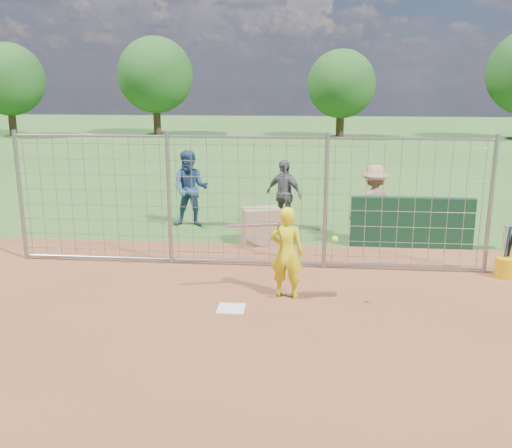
# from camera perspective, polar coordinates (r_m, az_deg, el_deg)

# --- Properties ---
(ground) EXTENTS (100.00, 100.00, 0.00)m
(ground) POSITION_cam_1_polar(r_m,az_deg,el_deg) (9.33, -2.33, -8.03)
(ground) COLOR #2D591E
(ground) RESTS_ON ground
(infield_dirt) EXTENTS (18.00, 18.00, 0.00)m
(infield_dirt) POSITION_cam_1_polar(r_m,az_deg,el_deg) (6.69, -5.95, -17.69)
(infield_dirt) COLOR brown
(infield_dirt) RESTS_ON ground
(home_plate) EXTENTS (0.43, 0.43, 0.02)m
(home_plate) POSITION_cam_1_polar(r_m,az_deg,el_deg) (9.14, -2.50, -8.44)
(home_plate) COLOR silver
(home_plate) RESTS_ON ground
(dugout_wall) EXTENTS (2.60, 0.20, 1.10)m
(dugout_wall) POSITION_cam_1_polar(r_m,az_deg,el_deg) (12.71, 15.30, 0.13)
(dugout_wall) COLOR #11381E
(dugout_wall) RESTS_ON ground
(batter) EXTENTS (0.62, 0.46, 1.55)m
(batter) POSITION_cam_1_polar(r_m,az_deg,el_deg) (9.41, 3.08, -2.85)
(batter) COLOR yellow
(batter) RESTS_ON ground
(bystander_a) EXTENTS (0.92, 0.72, 1.88)m
(bystander_a) POSITION_cam_1_polar(r_m,az_deg,el_deg) (14.09, -6.57, 3.52)
(bystander_a) COLOR navy
(bystander_a) RESTS_ON ground
(bystander_b) EXTENTS (1.06, 0.88, 1.70)m
(bystander_b) POSITION_cam_1_polar(r_m,az_deg,el_deg) (13.78, 2.77, 2.97)
(bystander_b) COLOR #57575C
(bystander_b) RESTS_ON ground
(bystander_c) EXTENTS (1.27, 0.98, 1.74)m
(bystander_c) POSITION_cam_1_polar(r_m,az_deg,el_deg) (12.84, 11.69, 1.95)
(bystander_c) COLOR #9A7354
(bystander_c) RESTS_ON ground
(equipment_bin) EXTENTS (0.93, 0.78, 0.80)m
(equipment_bin) POSITION_cam_1_polar(r_m,az_deg,el_deg) (12.58, 0.53, -0.20)
(equipment_bin) COLOR tan
(equipment_bin) RESTS_ON ground
(equipment_in_play) EXTENTS (1.79, 0.33, 0.24)m
(equipment_in_play) POSITION_cam_1_polar(r_m,az_deg,el_deg) (9.11, 1.63, -0.44)
(equipment_in_play) COLOR silver
(equipment_in_play) RESTS_ON ground
(bucket_with_bats) EXTENTS (0.34, 0.39, 0.97)m
(bucket_with_bats) POSITION_cam_1_polar(r_m,az_deg,el_deg) (11.40, 23.61, -3.76)
(bucket_with_bats) COLOR #DE9C0B
(bucket_with_bats) RESTS_ON ground
(backstop_fence) EXTENTS (9.08, 0.08, 2.60)m
(backstop_fence) POSITION_cam_1_polar(r_m,az_deg,el_deg) (10.86, -0.97, 2.14)
(backstop_fence) COLOR gray
(backstop_fence) RESTS_ON ground
(tree_line) EXTENTS (44.66, 6.72, 6.48)m
(tree_line) POSITION_cam_1_polar(r_m,az_deg,el_deg) (36.73, 8.75, 14.33)
(tree_line) COLOR #3F2B19
(tree_line) RESTS_ON ground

